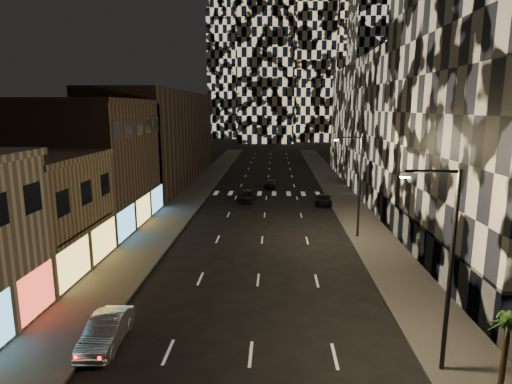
# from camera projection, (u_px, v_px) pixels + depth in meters

# --- Properties ---
(sidewalk_left) EXTENTS (4.00, 120.00, 0.15)m
(sidewalk_left) POSITION_uv_depth(u_px,v_px,m) (195.00, 192.00, 59.11)
(sidewalk_left) COLOR #47443F
(sidewalk_left) RESTS_ON ground
(sidewalk_right) EXTENTS (4.00, 120.00, 0.15)m
(sidewalk_right) POSITION_uv_depth(u_px,v_px,m) (340.00, 194.00, 58.24)
(sidewalk_right) COLOR #47443F
(sidewalk_right) RESTS_ON ground
(curb_left) EXTENTS (0.20, 120.00, 0.15)m
(curb_left) POSITION_uv_depth(u_px,v_px,m) (210.00, 192.00, 59.02)
(curb_left) COLOR #4C4C47
(curb_left) RESTS_ON ground
(curb_right) EXTENTS (0.20, 120.00, 0.15)m
(curb_right) POSITION_uv_depth(u_px,v_px,m) (325.00, 193.00, 58.33)
(curb_right) COLOR #4C4C47
(curb_right) RESTS_ON ground
(retail_tan) EXTENTS (10.00, 10.00, 8.00)m
(retail_tan) POSITION_uv_depth(u_px,v_px,m) (19.00, 217.00, 30.24)
(retail_tan) COLOR #7F6C4C
(retail_tan) RESTS_ON ground
(retail_brown) EXTENTS (10.00, 15.00, 12.00)m
(retail_brown) POSITION_uv_depth(u_px,v_px,m) (91.00, 165.00, 42.10)
(retail_brown) COLOR #473628
(retail_brown) RESTS_ON ground
(retail_filler_left) EXTENTS (10.00, 40.00, 14.00)m
(retail_filler_left) POSITION_uv_depth(u_px,v_px,m) (161.00, 137.00, 67.87)
(retail_filler_left) COLOR #473628
(retail_filler_left) RESTS_ON ground
(midrise_base) EXTENTS (0.60, 25.00, 3.00)m
(midrise_base) POSITION_uv_depth(u_px,v_px,m) (420.00, 241.00, 32.88)
(midrise_base) COLOR #383838
(midrise_base) RESTS_ON ground
(midrise_filler_right) EXTENTS (16.00, 40.00, 18.00)m
(midrise_filler_right) POSITION_uv_depth(u_px,v_px,m) (404.00, 125.00, 62.93)
(midrise_filler_right) COLOR #232326
(midrise_filler_right) RESTS_ON ground
(streetlight_near) EXTENTS (2.55, 0.25, 9.00)m
(streetlight_near) POSITION_uv_depth(u_px,v_px,m) (446.00, 258.00, 18.09)
(streetlight_near) COLOR black
(streetlight_near) RESTS_ON sidewalk_right
(streetlight_far) EXTENTS (2.55, 0.25, 9.00)m
(streetlight_far) POSITION_uv_depth(u_px,v_px,m) (357.00, 180.00, 37.69)
(streetlight_far) COLOR black
(streetlight_far) RESTS_ON sidewalk_right
(car_silver_parked) EXTENTS (1.68, 4.49, 1.47)m
(car_silver_parked) POSITION_uv_depth(u_px,v_px,m) (106.00, 331.00, 21.15)
(car_silver_parked) COLOR #A5A4A9
(car_silver_parked) RESTS_ON ground
(car_dark_midlane) EXTENTS (2.28, 4.55, 1.49)m
(car_dark_midlane) POSITION_uv_depth(u_px,v_px,m) (247.00, 196.00, 53.51)
(car_dark_midlane) COLOR black
(car_dark_midlane) RESTS_ON ground
(car_dark_oncoming) EXTENTS (1.94, 4.18, 1.18)m
(car_dark_oncoming) POSITION_uv_depth(u_px,v_px,m) (271.00, 183.00, 63.01)
(car_dark_oncoming) COLOR black
(car_dark_oncoming) RESTS_ON ground
(car_dark_rightlane) EXTENTS (2.28, 4.37, 1.17)m
(car_dark_rightlane) POSITION_uv_depth(u_px,v_px,m) (323.00, 200.00, 51.74)
(car_dark_rightlane) COLOR black
(car_dark_rightlane) RESTS_ON ground
(palm_tree) EXTENTS (1.81, 1.81, 3.57)m
(palm_tree) POSITION_uv_depth(u_px,v_px,m) (508.00, 328.00, 16.76)
(palm_tree) COLOR #47331E
(palm_tree) RESTS_ON sidewalk_right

